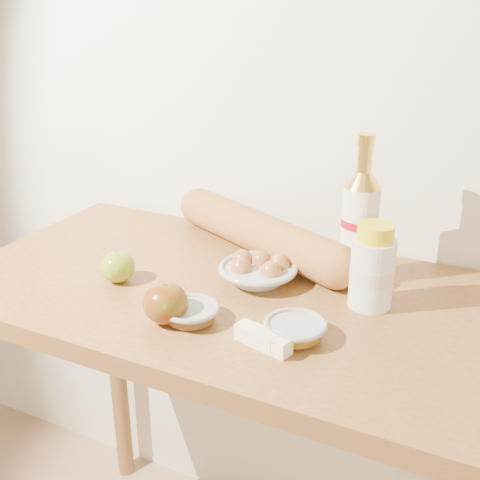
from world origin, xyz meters
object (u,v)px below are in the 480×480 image
at_px(table, 246,345).
at_px(baguette, 260,233).
at_px(egg_bowl, 258,271).
at_px(bourbon_bottle, 360,223).
at_px(cream_bottle, 372,269).

distance_m(table, baguette, 0.26).
bearing_deg(egg_bowl, baguette, 113.70).
xyz_separation_m(bourbon_bottle, cream_bottle, (0.05, -0.10, -0.05)).
relative_size(bourbon_bottle, baguette, 0.56).
bearing_deg(table, egg_bowl, 87.37).
bearing_deg(table, bourbon_bottle, 40.27).
bearing_deg(egg_bowl, bourbon_bottle, 29.82).
relative_size(table, bourbon_bottle, 4.01).
height_order(table, bourbon_bottle, bourbon_bottle).
bearing_deg(bourbon_bottle, cream_bottle, -71.59).
xyz_separation_m(bourbon_bottle, egg_bowl, (-0.17, -0.10, -0.10)).
relative_size(egg_bowl, baguette, 0.35).
xyz_separation_m(cream_bottle, egg_bowl, (-0.23, -0.00, -0.05)).
relative_size(cream_bottle, egg_bowl, 0.87).
bearing_deg(table, baguette, 107.24).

